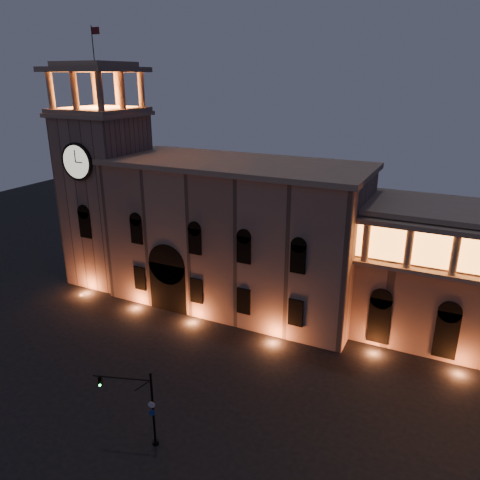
% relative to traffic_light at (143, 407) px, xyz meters
% --- Properties ---
extents(ground, '(160.00, 160.00, 0.00)m').
position_rel_traffic_light_xyz_m(ground, '(-2.61, 2.84, -3.39)').
color(ground, black).
rests_on(ground, ground).
extents(government_building, '(30.80, 12.80, 17.60)m').
position_rel_traffic_light_xyz_m(government_building, '(-4.68, 24.77, 5.38)').
color(government_building, '#8D6E5C').
rests_on(government_building, ground).
extents(clock_tower, '(9.80, 9.80, 32.40)m').
position_rel_traffic_light_xyz_m(clock_tower, '(-23.11, 23.81, 9.11)').
color(clock_tower, '#8D6E5C').
rests_on(clock_tower, ground).
extents(traffic_light, '(4.50, 1.69, 6.45)m').
position_rel_traffic_light_xyz_m(traffic_light, '(0.00, 0.00, 0.00)').
color(traffic_light, black).
rests_on(traffic_light, ground).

